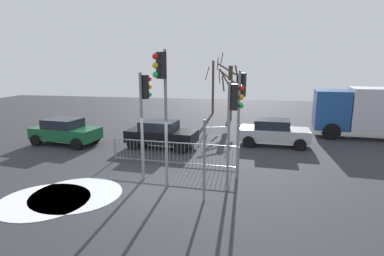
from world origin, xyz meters
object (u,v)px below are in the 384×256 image
Objects in this scene: car_green_mid at (65,131)px; car_black_far at (161,134)px; car_silver_near at (274,132)px; traffic_light_rear_right at (241,100)px; traffic_light_foreground_left at (144,102)px; bare_tree_centre at (214,85)px; bare_tree_left at (230,90)px; direction_sign_post at (206,156)px; delivery_truck at (377,110)px; traffic_light_mid_left at (162,89)px; traffic_light_rear_left at (233,112)px.

car_black_far is at bearing 10.27° from car_green_mid.
traffic_light_rear_right is at bearing -103.89° from car_silver_near.
traffic_light_foreground_left is 8.05m from car_green_mid.
traffic_light_foreground_left is 17.18m from bare_tree_centre.
car_black_far is (-4.38, 3.93, -2.38)m from traffic_light_rear_right.
traffic_light_rear_right is at bearing 45.37° from traffic_light_foreground_left.
car_black_far is 0.72× the size of bare_tree_centre.
traffic_light_rear_right is at bearing -84.37° from bare_tree_left.
car_black_far is 12.62m from bare_tree_centre.
bare_tree_left is (3.07, 9.45, 1.68)m from car_black_far.
delivery_truck reaches higher than direction_sign_post.
traffic_light_rear_right is at bearing -111.15° from traffic_light_mid_left.
car_silver_near is at bearing 82.50° from traffic_light_foreground_left.
bare_tree_centre is (-0.34, 18.01, -1.02)m from traffic_light_mid_left.
bare_tree_centre reaches higher than car_green_mid.
car_silver_near is at bearing -84.66° from traffic_light_mid_left.
traffic_light_foreground_left is 1.08× the size of car_silver_near.
car_black_far is at bearing -96.40° from bare_tree_centre.
delivery_truck is (18.00, 4.87, 0.97)m from car_green_mid.
car_black_far is (-3.41, 6.40, -0.80)m from direction_sign_post.
traffic_light_rear_left reaches higher than car_silver_near.
traffic_light_rear_left is 3.48m from traffic_light_foreground_left.
car_silver_near is 0.98× the size of car_green_mid.
direction_sign_post reaches higher than car_silver_near.
traffic_light_rear_right is 16.61m from bare_tree_centre.
traffic_light_rear_right is 1.08× the size of car_green_mid.
car_green_mid is at bearing -178.19° from traffic_light_rear_right.
car_silver_near and car_green_mid have the same top height.
direction_sign_post is 0.70× the size of car_green_mid.
traffic_light_rear_right is (2.65, 1.67, -0.53)m from traffic_light_mid_left.
bare_tree_left reaches higher than car_black_far.
delivery_truck reaches higher than car_silver_near.
direction_sign_post is at bearing -168.80° from traffic_light_mid_left.
traffic_light_foreground_left is (-3.63, -0.82, -0.05)m from traffic_light_rear_right.
car_green_mid is at bearing -132.76° from traffic_light_rear_left.
direction_sign_post is at bearing -105.23° from car_silver_near.
car_black_far is at bearing -161.79° from car_silver_near.
traffic_light_rear_left is 12.84m from delivery_truck.
traffic_light_foreground_left is 0.58× the size of delivery_truck.
traffic_light_foreground_left is 1.07× the size of car_black_far.
bare_tree_left is at bearing 117.12° from traffic_light_rear_right.
traffic_light_mid_left reaches higher than traffic_light_rear_right.
direction_sign_post is 14.15m from delivery_truck.
bare_tree_left is at bearing 168.31° from traffic_light_rear_left.
car_silver_near is 11.93m from bare_tree_centre.
bare_tree_centre reaches higher than traffic_light_mid_left.
car_black_far is at bearing -107.97° from bare_tree_left.
car_green_mid is (-6.34, 4.39, -2.33)m from traffic_light_foreground_left.
traffic_light_mid_left is 15.16m from bare_tree_left.
car_black_far is at bearing 131.55° from traffic_light_foreground_left.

